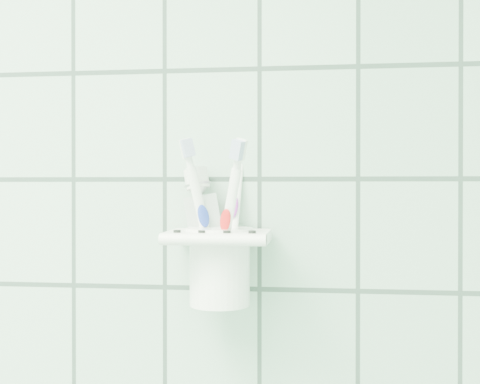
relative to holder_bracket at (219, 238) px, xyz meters
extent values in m
cube|color=white|center=(0.00, 0.04, -0.01)|extent=(0.04, 0.02, 0.03)
cube|color=white|center=(0.00, 0.00, 0.00)|extent=(0.11, 0.09, 0.01)
cylinder|color=white|center=(0.00, -0.04, 0.00)|extent=(0.11, 0.01, 0.01)
cylinder|color=black|center=(-0.04, -0.03, 0.01)|extent=(0.01, 0.01, 0.00)
cylinder|color=black|center=(-0.01, -0.03, 0.01)|extent=(0.01, 0.01, 0.00)
cylinder|color=black|center=(0.01, -0.03, 0.01)|extent=(0.01, 0.01, 0.00)
cylinder|color=black|center=(0.04, -0.03, 0.01)|extent=(0.01, 0.01, 0.00)
cylinder|color=white|center=(0.00, 0.00, -0.03)|extent=(0.07, 0.07, 0.09)
cylinder|color=white|center=(0.00, 0.00, 0.01)|extent=(0.08, 0.08, 0.01)
cylinder|color=black|center=(0.00, 0.00, 0.01)|extent=(0.06, 0.06, 0.00)
cylinder|color=white|center=(0.00, 0.02, 0.01)|extent=(0.05, 0.03, 0.15)
cylinder|color=white|center=(0.00, 0.02, 0.09)|extent=(0.02, 0.01, 0.02)
cube|color=silver|center=(0.00, 0.01, 0.11)|extent=(0.02, 0.02, 0.02)
cube|color=white|center=(0.00, 0.02, 0.11)|extent=(0.02, 0.01, 0.02)
ellipsoid|color=#1E38A5|center=(0.00, 0.01, 0.03)|extent=(0.02, 0.01, 0.03)
cylinder|color=white|center=(0.01, 0.00, 0.02)|extent=(0.02, 0.07, 0.16)
cylinder|color=white|center=(0.01, 0.00, 0.11)|extent=(0.01, 0.02, 0.02)
cube|color=silver|center=(0.01, -0.01, 0.13)|extent=(0.02, 0.02, 0.02)
cube|color=white|center=(0.01, 0.00, 0.13)|extent=(0.02, 0.02, 0.03)
ellipsoid|color=purple|center=(0.01, -0.01, 0.04)|extent=(0.02, 0.02, 0.03)
cylinder|color=white|center=(-0.01, 0.01, 0.01)|extent=(0.05, 0.06, 0.15)
cylinder|color=white|center=(-0.01, 0.01, 0.09)|extent=(0.01, 0.02, 0.02)
cube|color=silver|center=(-0.01, 0.00, 0.11)|extent=(0.02, 0.02, 0.02)
cube|color=white|center=(-0.01, 0.01, 0.11)|extent=(0.02, 0.01, 0.02)
ellipsoid|color=red|center=(-0.01, 0.00, 0.03)|extent=(0.02, 0.02, 0.03)
cube|color=silver|center=(0.00, 0.01, -0.01)|extent=(0.06, 0.03, 0.12)
cube|color=silver|center=(0.00, 0.01, -0.06)|extent=(0.04, 0.01, 0.02)
cone|color=silver|center=(0.00, 0.01, 0.06)|extent=(0.04, 0.04, 0.03)
cylinder|color=white|center=(0.00, 0.01, 0.07)|extent=(0.04, 0.04, 0.03)
camera|label=1|loc=(0.10, -0.66, 0.06)|focal=45.00mm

